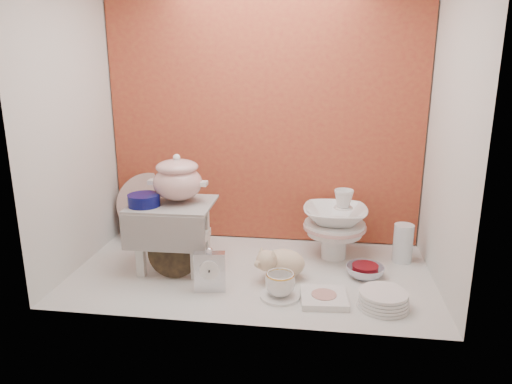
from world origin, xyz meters
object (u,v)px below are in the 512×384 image
(gold_rim_teacup, at_px, (280,284))
(dinner_plate_stack, at_px, (383,299))
(soup_tureen, at_px, (178,178))
(blue_white_vase, at_px, (142,222))
(floral_platter, at_px, (150,205))
(plush_pig, at_px, (284,263))
(step_stool, at_px, (174,236))
(mantel_clock, at_px, (210,270))
(crystal_bowl, at_px, (365,271))
(porcelain_tower, at_px, (335,224))

(gold_rim_teacup, relative_size, dinner_plate_stack, 0.60)
(gold_rim_teacup, distance_m, dinner_plate_stack, 0.46)
(soup_tureen, relative_size, blue_white_vase, 1.26)
(floral_platter, height_order, plush_pig, floral_platter)
(step_stool, height_order, blue_white_vase, step_stool)
(mantel_clock, height_order, crystal_bowl, mantel_clock)
(crystal_bowl, bearing_deg, mantel_clock, -161.24)
(step_stool, bearing_deg, porcelain_tower, 15.64)
(plush_pig, bearing_deg, crystal_bowl, -6.69)
(floral_platter, relative_size, mantel_clock, 1.85)
(gold_rim_teacup, bearing_deg, plush_pig, 90.29)
(step_stool, height_order, porcelain_tower, porcelain_tower)
(step_stool, bearing_deg, plush_pig, -5.33)
(step_stool, bearing_deg, blue_white_vase, 129.66)
(gold_rim_teacup, xyz_separation_m, dinner_plate_stack, (0.45, -0.03, -0.03))
(floral_platter, bearing_deg, mantel_clock, -51.82)
(floral_platter, relative_size, crystal_bowl, 2.08)
(mantel_clock, bearing_deg, blue_white_vase, 123.72)
(plush_pig, relative_size, crystal_bowl, 1.42)
(blue_white_vase, distance_m, mantel_clock, 0.80)
(floral_platter, distance_m, blue_white_vase, 0.12)
(mantel_clock, height_order, gold_rim_teacup, mantel_clock)
(mantel_clock, xyz_separation_m, gold_rim_teacup, (0.33, -0.02, -0.04))
(step_stool, relative_size, porcelain_tower, 1.05)
(step_stool, height_order, floral_platter, floral_platter)
(blue_white_vase, bearing_deg, crystal_bowl, -14.86)
(step_stool, distance_m, gold_rim_teacup, 0.63)
(dinner_plate_stack, bearing_deg, plush_pig, 153.01)
(dinner_plate_stack, distance_m, porcelain_tower, 0.58)
(mantel_clock, relative_size, dinner_plate_stack, 0.93)
(step_stool, height_order, soup_tureen, soup_tureen)
(floral_platter, height_order, porcelain_tower, same)
(mantel_clock, bearing_deg, dinner_plate_stack, -12.70)
(blue_white_vase, xyz_separation_m, crystal_bowl, (1.28, -0.34, -0.08))
(porcelain_tower, bearing_deg, gold_rim_teacup, -116.66)
(floral_platter, relative_size, blue_white_vase, 1.72)
(crystal_bowl, bearing_deg, porcelain_tower, 123.82)
(step_stool, xyz_separation_m, porcelain_tower, (0.82, 0.24, 0.02))
(porcelain_tower, bearing_deg, step_stool, -163.36)
(step_stool, distance_m, crystal_bowl, 0.98)
(floral_platter, relative_size, dinner_plate_stack, 1.72)
(crystal_bowl, xyz_separation_m, porcelain_tower, (-0.15, 0.23, 0.16))
(soup_tureen, height_order, crystal_bowl, soup_tureen)
(step_stool, xyz_separation_m, mantel_clock, (0.24, -0.23, -0.07))
(floral_platter, bearing_deg, crystal_bowl, -18.59)
(blue_white_vase, xyz_separation_m, porcelain_tower, (1.13, -0.11, 0.08))
(mantel_clock, distance_m, gold_rim_teacup, 0.33)
(step_stool, relative_size, gold_rim_teacup, 3.02)
(mantel_clock, bearing_deg, porcelain_tower, 29.99)
(step_stool, height_order, crystal_bowl, step_stool)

